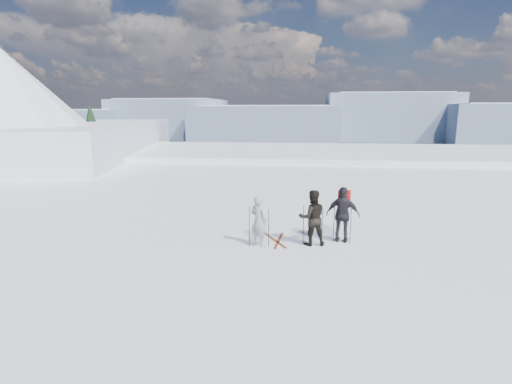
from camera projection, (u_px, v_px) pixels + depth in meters
The scene contains 9 objects.
lake_basin at pixel (303, 218), 40.50m from camera, with size 820.00×820.00×71.62m.
far_mountain_range at pixel (327, 120), 450.90m from camera, with size 770.00×110.00×53.00m.
near_ridge at pixel (50, 185), 42.13m from camera, with size 31.37×35.68×25.62m.
skier_grey at pixel (259, 221), 12.80m from camera, with size 0.61×0.40×1.66m, color gray.
skier_dark at pixel (312, 218), 12.88m from camera, with size 0.89×0.69×1.82m, color black.
skier_pack at pixel (343, 215), 13.15m from camera, with size 1.09×0.46×1.86m, color black.
backpack at pixel (345, 177), 13.14m from camera, with size 0.40×0.22×0.56m, color red.
ski_poles at pixel (304, 226), 12.90m from camera, with size 3.28×0.77×1.35m.
skis_loose at pixel (277, 240), 13.43m from camera, with size 0.88×1.70×0.03m.
Camera 1 is at (-0.40, -9.40, 4.33)m, focal length 28.00 mm.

